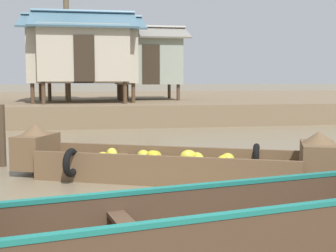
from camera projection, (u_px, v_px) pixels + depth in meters
name	position (u px, v px, depth m)	size (l,w,h in m)	color
ground_plane	(108.00, 137.00, 14.45)	(300.00, 300.00, 0.00)	#7A6B51
riverbank_strip	(98.00, 103.00, 26.42)	(160.00, 20.00, 0.85)	#756047
banana_boat	(167.00, 162.00, 8.30)	(5.76, 3.22, 0.96)	brown
viewer_boat	(216.00, 221.00, 4.92)	(5.94, 2.15, 0.91)	#473323
stilt_house_mid_left	(83.00, 55.00, 19.89)	(5.15, 4.08, 3.80)	#4C3826
stilt_house_mid_right	(84.00, 53.00, 19.26)	(4.30, 3.86, 3.88)	#4C3826
stilt_house_right	(147.00, 60.00, 21.86)	(3.71, 3.28, 3.54)	#4C3826
mooring_post	(2.00, 136.00, 9.51)	(0.14, 0.14, 1.31)	#423323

